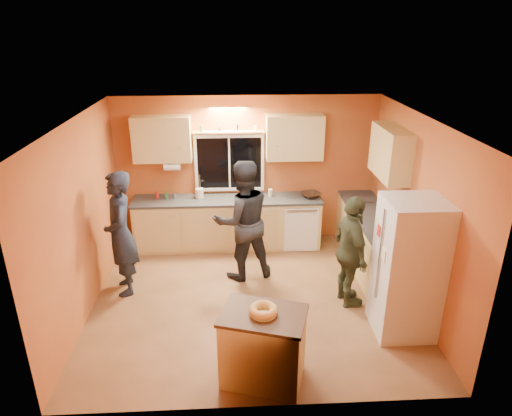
{
  "coord_description": "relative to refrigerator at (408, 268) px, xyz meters",
  "views": [
    {
      "loc": [
        -0.26,
        -5.61,
        3.73
      ],
      "look_at": [
        0.07,
        0.4,
        1.25
      ],
      "focal_mm": 32.0,
      "sensor_mm": 36.0,
      "label": 1
    }
  ],
  "objects": [
    {
      "name": "person_left",
      "position": [
        -3.75,
        1.14,
        0.02
      ],
      "size": [
        0.61,
        0.77,
        1.84
      ],
      "primitive_type": "imported",
      "rotation": [
        0.0,
        0.0,
        -1.3
      ],
      "color": "black",
      "rests_on": "ground"
    },
    {
      "name": "island",
      "position": [
        -1.85,
        -0.8,
        -0.46
      ],
      "size": [
        1.04,
        0.85,
        0.87
      ],
      "rotation": [
        0.0,
        0.0,
        -0.3
      ],
      "color": "#DCBA73",
      "rests_on": "ground"
    },
    {
      "name": "bundt_pastry",
      "position": [
        -1.85,
        -0.8,
        0.01
      ],
      "size": [
        0.31,
        0.31,
        0.09
      ],
      "primitive_type": "torus",
      "color": "#D7B158",
      "rests_on": "island"
    },
    {
      "name": "red_box",
      "position": [
        0.02,
        1.05,
        0.04
      ],
      "size": [
        0.18,
        0.14,
        0.07
      ],
      "primitive_type": "cube",
      "rotation": [
        0.0,
        0.0,
        0.14
      ],
      "color": "#B0221B",
      "rests_on": "right_counter"
    },
    {
      "name": "mixing_bowl",
      "position": [
        -0.79,
        2.51,
        0.04
      ],
      "size": [
        0.41,
        0.41,
        0.08
      ],
      "primitive_type": "imported",
      "rotation": [
        0.0,
        0.0,
        0.31
      ],
      "color": "#331911",
      "rests_on": "back_counter"
    },
    {
      "name": "room_shell",
      "position": [
        -1.77,
        1.21,
        0.72
      ],
      "size": [
        4.54,
        4.04,
        2.61
      ],
      "color": "#B4692E",
      "rests_on": "ground"
    },
    {
      "name": "back_counter",
      "position": [
        -1.88,
        2.5,
        -0.45
      ],
      "size": [
        4.23,
        0.62,
        0.9
      ],
      "color": "#DCBA73",
      "rests_on": "ground"
    },
    {
      "name": "utensil_crock",
      "position": [
        -2.72,
        2.57,
        0.09
      ],
      "size": [
        0.14,
        0.14,
        0.17
      ],
      "primitive_type": "cylinder",
      "color": "beige",
      "rests_on": "back_counter"
    },
    {
      "name": "potted_plant",
      "position": [
        0.13,
        0.95,
        0.17
      ],
      "size": [
        0.31,
        0.27,
        0.33
      ],
      "primitive_type": "imported",
      "rotation": [
        0.0,
        0.0,
        0.04
      ],
      "color": "gray",
      "rests_on": "right_counter"
    },
    {
      "name": "refrigerator",
      "position": [
        0.0,
        0.0,
        0.0
      ],
      "size": [
        0.72,
        0.7,
        1.8
      ],
      "primitive_type": "cube",
      "color": "silver",
      "rests_on": "ground"
    },
    {
      "name": "person_center",
      "position": [
        -2.0,
        1.47,
        0.04
      ],
      "size": [
        1.08,
        0.94,
        1.88
      ],
      "primitive_type": "imported",
      "rotation": [
        0.0,
        0.0,
        3.42
      ],
      "color": "black",
      "rests_on": "ground"
    },
    {
      "name": "person_right",
      "position": [
        -0.55,
        0.63,
        -0.1
      ],
      "size": [
        0.5,
        0.98,
        1.61
      ],
      "primitive_type": "imported",
      "rotation": [
        0.0,
        0.0,
        1.69
      ],
      "color": "#333824",
      "rests_on": "ground"
    },
    {
      "name": "right_counter",
      "position": [
        0.06,
        1.3,
        -0.45
      ],
      "size": [
        0.62,
        1.84,
        0.9
      ],
      "color": "#DCBA73",
      "rests_on": "ground"
    },
    {
      "name": "ground",
      "position": [
        -1.89,
        0.8,
        -0.9
      ],
      "size": [
        4.5,
        4.5,
        0.0
      ],
      "primitive_type": "plane",
      "color": "brown",
      "rests_on": "ground"
    }
  ]
}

